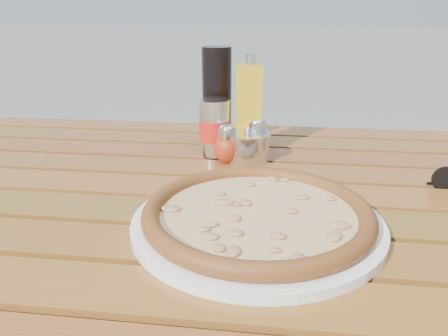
# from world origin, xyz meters

# --- Properties ---
(table) EXTENTS (1.40, 0.90, 0.75)m
(table) POSITION_xyz_m (0.00, -0.00, 0.67)
(table) COLOR #361F0C
(table) RESTS_ON ground
(plate) EXTENTS (0.39, 0.39, 0.01)m
(plate) POSITION_xyz_m (0.07, -0.14, 0.76)
(plate) COLOR white
(plate) RESTS_ON table
(pizza) EXTENTS (0.37, 0.37, 0.03)m
(pizza) POSITION_xyz_m (0.07, -0.14, 0.77)
(pizza) COLOR beige
(pizza) RESTS_ON plate
(pepper_shaker) EXTENTS (0.07, 0.07, 0.08)m
(pepper_shaker) POSITION_xyz_m (-0.01, 0.14, 0.79)
(pepper_shaker) COLOR red
(pepper_shaker) RESTS_ON table
(oregano_shaker) EXTENTS (0.06, 0.06, 0.08)m
(oregano_shaker) POSITION_xyz_m (0.05, 0.20, 0.79)
(oregano_shaker) COLOR #323C18
(oregano_shaker) RESTS_ON table
(dark_bottle) EXTENTS (0.07, 0.07, 0.22)m
(dark_bottle) POSITION_xyz_m (-0.05, 0.26, 0.86)
(dark_bottle) COLOR black
(dark_bottle) RESTS_ON table
(soda_can) EXTENTS (0.08, 0.08, 0.12)m
(soda_can) POSITION_xyz_m (-0.04, 0.18, 0.81)
(soda_can) COLOR silver
(soda_can) RESTS_ON table
(olive_oil_cruet) EXTENTS (0.06, 0.06, 0.21)m
(olive_oil_cruet) POSITION_xyz_m (0.03, 0.22, 0.85)
(olive_oil_cruet) COLOR #B38D13
(olive_oil_cruet) RESTS_ON table
(parmesan_tin) EXTENTS (0.10, 0.10, 0.07)m
(parmesan_tin) POSITION_xyz_m (0.03, 0.15, 0.78)
(parmesan_tin) COLOR silver
(parmesan_tin) RESTS_ON table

